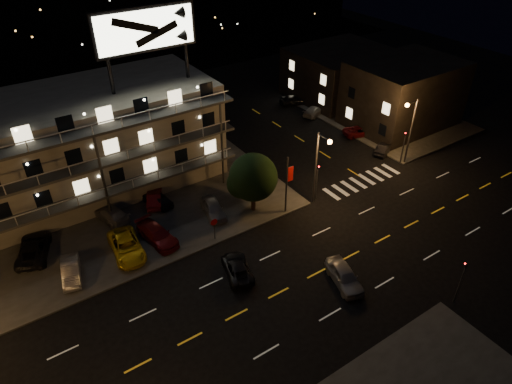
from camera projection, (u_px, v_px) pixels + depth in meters
ground at (298, 283)px, 37.82m from camera, size 140.00×140.00×0.00m
curb_nw at (61, 218)px, 45.01m from camera, size 44.00×24.00×0.15m
curb_ne at (376, 112)px, 65.24m from camera, size 16.00×24.00×0.15m
motel at (79, 144)px, 46.55m from camera, size 28.00×13.80×18.10m
side_bldg_front at (403, 94)px, 60.14m from camera, size 14.06×10.00×8.50m
side_bldg_back at (340, 73)px, 68.77m from camera, size 14.06×12.00×7.00m
streetlight_nc at (319, 162)px, 44.34m from camera, size 0.44×1.92×8.00m
streetlight_ne at (410, 125)px, 50.86m from camera, size 1.92×0.44×8.00m
signal_nw at (317, 178)px, 46.31m from camera, size 0.20×0.27×4.60m
signal_sw at (462, 279)px, 34.70m from camera, size 0.20×0.27×4.60m
signal_ne at (404, 144)px, 52.29m from camera, size 0.27×0.20×4.60m
banner_north at (287, 183)px, 43.96m from camera, size 0.83×0.16×6.40m
stop_sign at (214, 226)px, 41.33m from camera, size 0.91×0.11×2.61m
tree at (253, 179)px, 43.92m from camera, size 4.93×4.75×6.21m
lot_car_1 at (71, 271)px, 37.83m from camera, size 2.30×4.26×1.33m
lot_car_2 at (127, 246)px, 40.23m from camera, size 3.06×5.62×1.50m
lot_car_3 at (157, 235)px, 41.62m from camera, size 2.81×5.21×1.43m
lot_car_4 at (213, 208)px, 44.97m from camera, size 2.54×4.47×1.43m
lot_car_6 at (33, 249)px, 40.02m from camera, size 4.13×5.77×1.46m
lot_car_7 at (111, 213)px, 44.32m from camera, size 3.07×5.13×1.39m
lot_car_8 at (157, 199)px, 46.36m from camera, size 2.42×4.23×1.36m
lot_car_9 at (155, 197)px, 46.56m from camera, size 2.98×4.26×1.33m
side_car_0 at (384, 148)px, 55.49m from camera, size 3.91×2.68×1.22m
side_car_1 at (360, 131)px, 59.28m from camera, size 4.85×3.37×1.23m
side_car_2 at (314, 111)px, 64.42m from camera, size 4.65×3.30×1.25m
side_car_3 at (294, 100)px, 67.30m from camera, size 4.56×3.02×1.44m
road_car_east at (344, 276)px, 37.43m from camera, size 2.97×4.81×1.53m
road_car_west at (237, 268)px, 38.42m from camera, size 3.20×4.83×1.23m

